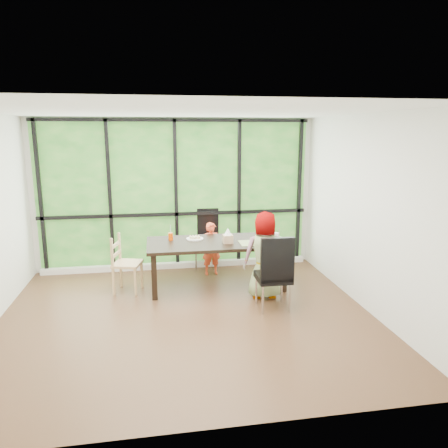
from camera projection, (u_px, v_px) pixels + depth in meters
The scene contains 23 objects.
ground at pixel (188, 317), 5.72m from camera, with size 5.00×5.00×0.00m, color black.
back_wall at pixel (176, 194), 7.59m from camera, with size 5.00×5.00×0.00m, color silver.
foliage_backdrop at pixel (176, 195), 7.58m from camera, with size 4.80×0.02×2.65m, color #1E531C.
window_mullions at pixel (176, 195), 7.54m from camera, with size 4.80×0.06×2.65m, color black, non-canonical shape.
window_sill at pixel (178, 265), 7.78m from camera, with size 4.80×0.12×0.10m, color silver.
dining_table at pixel (217, 264), 6.78m from camera, with size 2.20×1.01×0.75m, color black.
chair_window_leather at pixel (206, 239), 7.66m from camera, with size 0.46×0.46×1.08m, color black.
chair_interior_leather at pixel (273, 272), 5.89m from camera, with size 0.46×0.46×1.08m, color black.
chair_end_beech at pixel (127, 264), 6.54m from camera, with size 0.42×0.40×0.90m, color tan.
child_toddler at pixel (212, 249), 7.34m from camera, with size 0.34×0.22×0.92m, color #E34826.
child_older at pixel (265, 255), 6.28m from camera, with size 0.64×0.42×1.31m, color slate.
placemat at pixel (255, 243), 6.60m from camera, with size 0.50×0.36×0.01m, color tan.
plate_far at pixel (195, 239), 6.83m from camera, with size 0.27×0.27×0.02m, color white.
plate_near at pixel (257, 242), 6.60m from camera, with size 0.25×0.25×0.02m, color white.
orange_cup at pixel (171, 236), 6.76m from camera, with size 0.07×0.07×0.12m, color #EB4500.
green_cup at pixel (279, 240), 6.54m from camera, with size 0.07×0.07×0.12m, color green.
white_mug at pixel (276, 235), 6.91m from camera, with size 0.08×0.08×0.09m, color white.
tissue_box at pixel (228, 239), 6.59m from camera, with size 0.15×0.15×0.13m, color tan.
crepe_rolls_far at pixel (195, 237), 6.82m from camera, with size 0.20×0.12×0.04m, color tan, non-canonical shape.
crepe_rolls_near at pixel (257, 241), 6.59m from camera, with size 0.15×0.12×0.04m, color tan, non-canonical shape.
straw_white at pixel (170, 231), 6.74m from camera, with size 0.01×0.01×0.20m, color white.
straw_pink at pixel (279, 234), 6.52m from camera, with size 0.01×0.01×0.20m, color pink.
tissue at pixel (228, 231), 6.57m from camera, with size 0.12×0.12×0.11m, color white.
Camera 1 is at (-0.40, -5.32, 2.45)m, focal length 33.83 mm.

